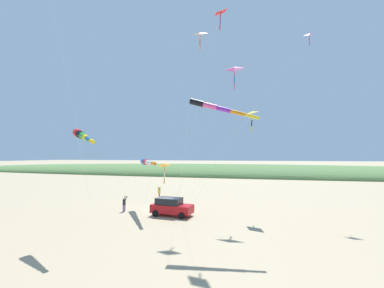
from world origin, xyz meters
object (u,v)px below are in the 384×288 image
(kite_delta_blue_topmost, at_px, (308,36))
(kite_windsock_long_streamer_left, at_px, (147,162))
(person_adult_flyer, at_px, (124,203))
(kite_windsock_long_streamer_right, at_px, (82,136))
(kite_windsock_teal_far_right, at_px, (214,107))
(kite_delta_orange_high_right, at_px, (164,165))
(kite_delta_checkered_midright, at_px, (234,69))
(kite_delta_green_low_center, at_px, (252,113))
(person_child_green_jacket, at_px, (159,192))
(parked_car, at_px, (171,206))
(kite_delta_striped_overhead, at_px, (220,13))
(kite_delta_small_distant, at_px, (200,35))
(cooler_box, at_px, (181,208))

(kite_delta_blue_topmost, bearing_deg, kite_windsock_long_streamer_left, 110.07)
(kite_windsock_long_streamer_left, bearing_deg, person_adult_flyer, 117.28)
(kite_windsock_long_streamer_right, bearing_deg, person_adult_flyer, 9.45)
(kite_delta_blue_topmost, distance_m, kite_windsock_long_streamer_left, 25.53)
(kite_windsock_teal_far_right, relative_size, kite_delta_orange_high_right, 1.73)
(person_adult_flyer, distance_m, kite_delta_orange_high_right, 7.62)
(kite_delta_orange_high_right, distance_m, kite_delta_checkered_midright, 15.18)
(kite_delta_green_low_center, relative_size, kite_delta_blue_topmost, 0.52)
(kite_windsock_teal_far_right, relative_size, kite_delta_blue_topmost, 0.50)
(kite_delta_checkered_midright, bearing_deg, kite_delta_green_low_center, -64.20)
(kite_windsock_long_streamer_right, bearing_deg, kite_delta_green_low_center, -47.14)
(person_child_green_jacket, xyz_separation_m, kite_delta_blue_topmost, (-0.58, -20.32, 20.38))
(person_adult_flyer, relative_size, kite_delta_orange_high_right, 0.27)
(kite_delta_blue_topmost, xyz_separation_m, kite_windsock_long_streamer_left, (-6.87, 18.80, -15.85))
(parked_car, xyz_separation_m, kite_delta_orange_high_right, (6.44, 3.37, 4.02))
(kite_delta_striped_overhead, relative_size, kite_delta_orange_high_right, 3.23)
(kite_windsock_long_streamer_right, xyz_separation_m, kite_windsock_long_streamer_left, (10.01, -0.72, -2.29))
(kite_delta_green_low_center, xyz_separation_m, kite_windsock_teal_far_right, (-8.69, 2.77, -0.88))
(kite_delta_green_low_center, distance_m, kite_delta_small_distant, 10.48)
(parked_car, height_order, kite_windsock_long_streamer_left, kite_windsock_long_streamer_left)
(person_adult_flyer, bearing_deg, kite_delta_green_low_center, -78.74)
(kite_delta_green_low_center, distance_m, kite_windsock_teal_far_right, 9.16)
(kite_delta_striped_overhead, xyz_separation_m, kite_delta_small_distant, (2.82, 2.66, -0.37))
(kite_windsock_teal_far_right, xyz_separation_m, kite_windsock_long_streamer_right, (-2.99, 9.81, -2.31))
(cooler_box, bearing_deg, kite_delta_checkered_midright, -95.43)
(kite_delta_green_low_center, relative_size, kite_windsock_teal_far_right, 1.04)
(kite_delta_blue_topmost, bearing_deg, person_adult_flyer, 110.86)
(kite_windsock_long_streamer_right, distance_m, kite_delta_small_distant, 16.98)
(kite_delta_orange_high_right, bearing_deg, person_child_green_jacket, 33.82)
(cooler_box, distance_m, kite_delta_small_distant, 19.76)
(cooler_box, relative_size, kite_delta_checkered_midright, 0.04)
(person_child_green_jacket, bearing_deg, kite_windsock_long_streamer_left, -168.49)
(person_adult_flyer, height_order, person_child_green_jacket, person_child_green_jacket)
(kite_delta_striped_overhead, xyz_separation_m, kite_delta_blue_topmost, (9.91, -9.76, 1.27))
(parked_car, height_order, kite_windsock_teal_far_right, kite_windsock_teal_far_right)
(person_adult_flyer, xyz_separation_m, kite_delta_checkered_midright, (1.92, -12.24, 14.87))
(kite_delta_blue_topmost, height_order, kite_delta_checkered_midright, kite_delta_blue_topmost)
(person_adult_flyer, relative_size, kite_windsock_long_streamer_left, 0.12)
(kite_delta_green_low_center, bearing_deg, person_adult_flyer, 101.26)
(cooler_box, relative_size, kite_delta_striped_overhead, 0.03)
(kite_delta_small_distant, bearing_deg, kite_delta_orange_high_right, 50.56)
(kite_windsock_long_streamer_left, height_order, kite_delta_small_distant, kite_delta_small_distant)
(kite_windsock_long_streamer_left, xyz_separation_m, kite_delta_small_distant, (-0.22, -6.39, 14.21))
(person_child_green_jacket, height_order, kite_delta_green_low_center, kite_delta_green_low_center)
(kite_delta_green_low_center, distance_m, kite_windsock_long_streamer_left, 13.17)
(person_adult_flyer, bearing_deg, kite_delta_checkered_midright, -81.10)
(kite_windsock_long_streamer_right, bearing_deg, kite_windsock_long_streamer_left, -4.12)
(cooler_box, height_order, kite_windsock_teal_far_right, kite_windsock_teal_far_right)
(cooler_box, relative_size, person_adult_flyer, 0.36)
(kite_delta_small_distant, bearing_deg, kite_delta_blue_topmost, -60.29)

